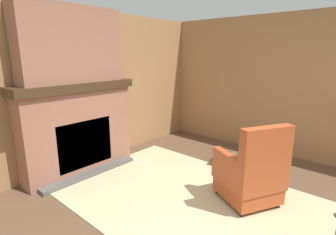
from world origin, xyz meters
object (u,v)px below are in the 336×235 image
(oil_lamp_vase, at_px, (45,77))
(firewood_stack, at_px, (228,160))
(storage_case, at_px, (88,76))
(armchair, at_px, (251,175))

(oil_lamp_vase, bearing_deg, firewood_stack, 51.38)
(firewood_stack, bearing_deg, storage_case, -139.17)
(storage_case, bearing_deg, oil_lamp_vase, -90.01)
(armchair, height_order, firewood_stack, armchair)
(armchair, xyz_separation_m, firewood_stack, (-0.72, 0.82, -0.29))
(oil_lamp_vase, relative_size, storage_case, 1.07)
(firewood_stack, relative_size, oil_lamp_vase, 1.83)
(armchair, bearing_deg, firewood_stack, -20.25)
(armchair, xyz_separation_m, storage_case, (-2.33, -0.57, 1.04))
(firewood_stack, height_order, oil_lamp_vase, oil_lamp_vase)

